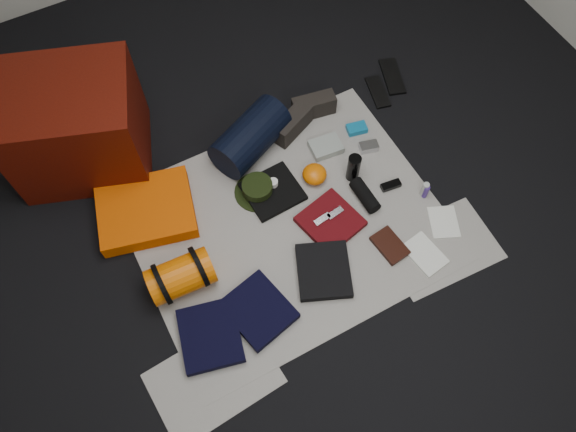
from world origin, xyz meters
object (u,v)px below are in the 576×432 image
navy_duffel (250,137)px  water_bottle (354,168)px  red_cabinet (76,126)px  compact_camera (369,147)px  stuff_sack (181,276)px  paperback_book (390,245)px  sleeping_pad (146,211)px

navy_duffel → water_bottle: (0.42, -0.44, -0.03)m
red_cabinet → compact_camera: size_ratio=6.44×
stuff_sack → paperback_book: 1.10m
stuff_sack → paperback_book: (1.04, -0.33, -0.08)m
water_bottle → stuff_sack: bearing=-172.6°
compact_camera → water_bottle: bearing=-132.4°
sleeping_pad → stuff_sack: size_ratio=1.55×
red_cabinet → sleeping_pad: red_cabinet is taller
stuff_sack → navy_duffel: 0.89m
red_cabinet → stuff_sack: 1.01m
navy_duffel → paperback_book: navy_duffel is taller
red_cabinet → navy_duffel: size_ratio=1.48×
sleeping_pad → navy_duffel: size_ratio=1.09×
stuff_sack → navy_duffel: (0.68, 0.58, 0.03)m
sleeping_pad → water_bottle: bearing=-16.0°
compact_camera → sleeping_pad: bearing=-173.9°
water_bottle → paperback_book: size_ratio=0.95×
paperback_book → red_cabinet: bearing=126.1°
navy_duffel → compact_camera: 0.69m
red_cabinet → navy_duffel: (0.84, -0.40, -0.16)m
compact_camera → paperback_book: (-0.23, -0.59, -0.01)m
sleeping_pad → paperback_book: size_ratio=2.61×
red_cabinet → paperback_book: 1.80m
stuff_sack → water_bottle: (1.10, 0.14, -0.00)m
red_cabinet → compact_camera: red_cabinet is taller
navy_duffel → sleeping_pad: bearing=165.6°
red_cabinet → navy_duffel: red_cabinet is taller
sleeping_pad → paperback_book: 1.32m
navy_duffel → compact_camera: (0.60, -0.32, -0.10)m
sleeping_pad → navy_duffel: (0.69, 0.12, 0.07)m
sleeping_pad → navy_duffel: bearing=9.7°
red_cabinet → navy_duffel: 0.94m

